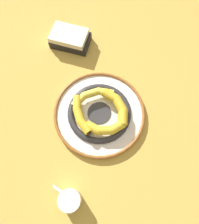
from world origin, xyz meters
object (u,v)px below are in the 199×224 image
object	(u,v)px
banana_a	(93,95)
banana_b	(80,114)
coffee_mug	(70,200)
banana_d	(118,107)
decorative_bowl	(100,114)
banana_c	(104,128)
book_stack	(70,39)

from	to	relation	value
banana_a	banana_b	xyz separation A→B (m)	(-0.07, 0.08, 0.00)
coffee_mug	banana_d	bearing A→B (deg)	-79.05
decorative_bowl	coffee_mug	distance (m)	0.36
banana_b	banana_c	world-z (taller)	same
banana_a	coffee_mug	size ratio (longest dim) A/B	1.81
banana_b	banana_c	distance (m)	0.12
book_stack	banana_b	bearing A→B (deg)	116.57
decorative_bowl	banana_a	distance (m)	0.08
decorative_bowl	banana_c	world-z (taller)	banana_c
banana_c	book_stack	world-z (taller)	same
banana_b	book_stack	size ratio (longest dim) A/B	0.91
banana_a	banana_d	size ratio (longest dim) A/B	1.05
banana_d	coffee_mug	xyz separation A→B (m)	(-0.29, 0.29, -0.02)
coffee_mug	banana_b	bearing A→B (deg)	-56.70
decorative_bowl	banana_c	bearing A→B (deg)	175.43
banana_a	coffee_mug	distance (m)	0.42
decorative_bowl	book_stack	bearing A→B (deg)	3.26
banana_b	banana_c	xyz separation A→B (m)	(-0.09, -0.08, 0.00)
book_stack	banana_a	bearing A→B (deg)	128.07
coffee_mug	book_stack	bearing A→B (deg)	-48.85
book_stack	coffee_mug	distance (m)	0.72
banana_c	book_stack	bearing A→B (deg)	108.04
banana_b	banana_a	bearing A→B (deg)	131.15
book_stack	coffee_mug	bearing A→B (deg)	110.08
decorative_bowl	banana_a	bearing A→B (deg)	4.22
banana_b	coffee_mug	world-z (taller)	coffee_mug
banana_b	coffee_mug	size ratio (longest dim) A/B	1.72
banana_b	book_stack	xyz separation A→B (m)	(0.39, -0.06, -0.02)
decorative_bowl	banana_d	distance (m)	0.09
banana_a	book_stack	world-z (taller)	book_stack
banana_c	book_stack	distance (m)	0.48
banana_a	coffee_mug	world-z (taller)	coffee_mug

